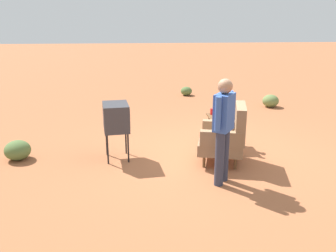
{
  "coord_description": "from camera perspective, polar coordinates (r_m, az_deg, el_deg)",
  "views": [
    {
      "loc": [
        6.16,
        -1.34,
        2.5
      ],
      "look_at": [
        0.11,
        -0.81,
        0.65
      ],
      "focal_mm": 38.56,
      "sensor_mm": 36.0,
      "label": 1
    }
  ],
  "objects": [
    {
      "name": "bottle_tall_amber",
      "position": [
        6.99,
        10.01,
        2.35
      ],
      "size": [
        0.07,
        0.07,
        0.3
      ],
      "primitive_type": "cylinder",
      "color": "brown",
      "rests_on": "side_table"
    },
    {
      "name": "person_standing",
      "position": [
        5.46,
        8.75,
        0.12
      ],
      "size": [
        0.48,
        0.39,
        1.64
      ],
      "color": "#2D3347",
      "rests_on": "ground"
    },
    {
      "name": "side_table",
      "position": [
        7.17,
        8.64,
        0.79
      ],
      "size": [
        0.56,
        0.56,
        0.62
      ],
      "color": "black",
      "rests_on": "ground"
    },
    {
      "name": "tv_on_stand",
      "position": [
        6.47,
        -8.21,
        1.36
      ],
      "size": [
        0.65,
        0.51,
        1.03
      ],
      "color": "black",
      "rests_on": "ground"
    },
    {
      "name": "soda_can_blue",
      "position": [
        7.08,
        9.68,
        1.82
      ],
      "size": [
        0.07,
        0.07,
        0.12
      ],
      "primitive_type": "cylinder",
      "color": "blue",
      "rests_on": "side_table"
    },
    {
      "name": "shrub_near",
      "position": [
        11.96,
        2.92,
        5.54
      ],
      "size": [
        0.37,
        0.37,
        0.29
      ],
      "primitive_type": "ellipsoid",
      "color": "#516B38",
      "rests_on": "ground"
    },
    {
      "name": "flower_vase",
      "position": [
        7.18,
        10.53,
        2.69
      ],
      "size": [
        0.15,
        0.1,
        0.27
      ],
      "color": "silver",
      "rests_on": "side_table"
    },
    {
      "name": "soda_can_red",
      "position": [
        7.25,
        6.94,
        2.28
      ],
      "size": [
        0.07,
        0.07,
        0.12
      ],
      "primitive_type": "cylinder",
      "color": "red",
      "rests_on": "side_table"
    },
    {
      "name": "ground_plane",
      "position": [
        6.79,
        6.73,
        -4.81
      ],
      "size": [
        60.0,
        60.0,
        0.0
      ],
      "primitive_type": "plane",
      "color": "#A05B38"
    },
    {
      "name": "armchair",
      "position": [
        6.38,
        9.26,
        -1.58
      ],
      "size": [
        0.93,
        0.94,
        1.06
      ],
      "color": "brown",
      "rests_on": "ground"
    },
    {
      "name": "bottle_short_clear",
      "position": [
        7.31,
        9.27,
        2.62
      ],
      "size": [
        0.06,
        0.06,
        0.2
      ],
      "primitive_type": "cylinder",
      "color": "silver",
      "rests_on": "side_table"
    },
    {
      "name": "shrub_lone",
      "position": [
        7.09,
        -22.68,
        -3.55
      ],
      "size": [
        0.47,
        0.47,
        0.36
      ],
      "primitive_type": "ellipsoid",
      "color": "#516B38",
      "rests_on": "ground"
    },
    {
      "name": "shrub_far",
      "position": [
        10.79,
        15.9,
        3.85
      ],
      "size": [
        0.46,
        0.46,
        0.36
      ],
      "primitive_type": "ellipsoid",
      "color": "olive",
      "rests_on": "ground"
    }
  ]
}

